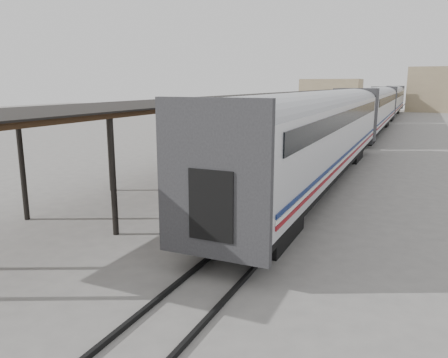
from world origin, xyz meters
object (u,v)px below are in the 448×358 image
at_px(porter, 201,178).
at_px(baggage_cart, 203,206).
at_px(pedestrian, 255,143).
at_px(luggage_tug, 285,140).

bearing_deg(porter, baggage_cart, 25.27).
relative_size(baggage_cart, pedestrian, 1.44).
height_order(porter, pedestrian, porter).
bearing_deg(pedestrian, luggage_tug, -91.00).
distance_m(porter, pedestrian, 16.61).
xyz_separation_m(luggage_tug, porter, (3.18, -21.09, 1.26)).
bearing_deg(luggage_tug, pedestrian, -96.87).
xyz_separation_m(porter, pedestrian, (-3.92, 16.11, -0.94)).
distance_m(luggage_tug, pedestrian, 5.04).
bearing_deg(pedestrian, porter, 111.14).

